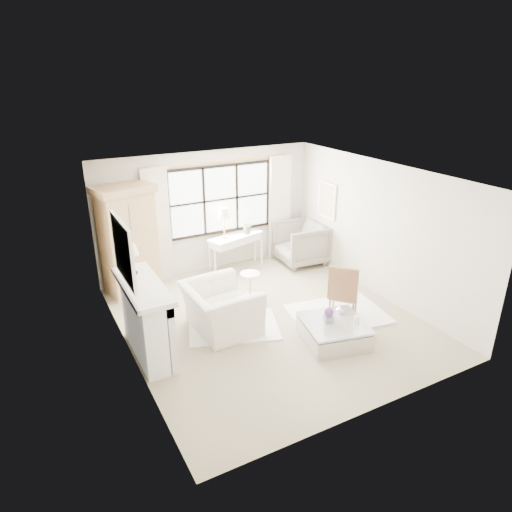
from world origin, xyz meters
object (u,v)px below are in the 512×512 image
object	(u,v)px
console_table	(236,252)
club_armchair	(220,308)
armoire	(129,240)
coffee_table	(334,332)

from	to	relation	value
console_table	club_armchair	xyz separation A→B (m)	(-1.43, -2.33, 0.02)
armoire	club_armchair	xyz separation A→B (m)	(0.98, -2.26, -0.72)
console_table	coffee_table	xyz separation A→B (m)	(0.09, -3.59, -0.22)
club_armchair	coffee_table	bearing A→B (deg)	-131.64
coffee_table	club_armchair	bearing A→B (deg)	152.90
club_armchair	console_table	bearing A→B (deg)	-33.37
coffee_table	console_table	bearing A→B (deg)	104.14
armoire	coffee_table	world-z (taller)	armoire
console_table	coffee_table	size ratio (longest dim) A/B	1.15
armoire	club_armchair	size ratio (longest dim) A/B	1.74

